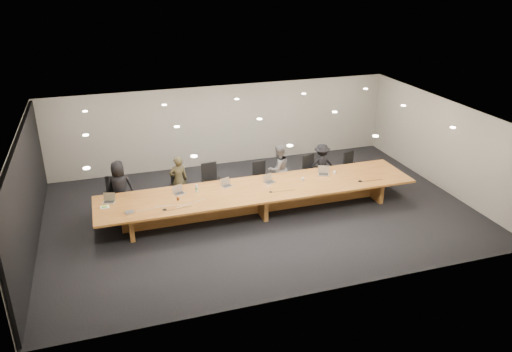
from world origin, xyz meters
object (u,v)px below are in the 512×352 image
at_px(laptop_b, 179,190).
at_px(paper_cup_far, 334,172).
at_px(person_a, 120,187).
at_px(chair_mid_left, 212,182).
at_px(laptop_d, 270,179).
at_px(water_bottle, 196,188).
at_px(conference_table, 259,196).
at_px(amber_mug, 178,199).
at_px(laptop_a, 108,198).
at_px(person_b, 179,180).
at_px(mic_left, 165,209).
at_px(paper_cup_near, 303,179).
at_px(laptop_c, 227,183).
at_px(mic_right, 360,181).
at_px(chair_mid_right, 262,178).
at_px(av_box, 129,212).
at_px(chair_left, 180,187).
at_px(mic_center, 271,192).
at_px(chair_far_right, 352,167).
at_px(chair_right, 312,171).
at_px(laptop_e, 324,171).
at_px(person_d, 321,164).
at_px(person_c, 278,169).
at_px(chair_far_left, 113,196).

height_order(laptop_b, paper_cup_far, laptop_b).
bearing_deg(person_a, chair_mid_left, -173.61).
bearing_deg(person_a, laptop_d, 172.06).
bearing_deg(water_bottle, conference_table, -9.61).
bearing_deg(amber_mug, laptop_a, 166.90).
bearing_deg(person_b, mic_left, 68.17).
xyz_separation_m(paper_cup_near, paper_cup_far, (1.10, 0.19, -0.00)).
distance_m(conference_table, person_a, 3.93).
distance_m(laptop_c, mic_right, 3.86).
bearing_deg(chair_mid_right, amber_mug, -161.17).
bearing_deg(mic_right, av_box, 179.79).
bearing_deg(laptop_b, mic_left, -143.03).
relative_size(chair_mid_left, person_b, 0.75).
bearing_deg(paper_cup_far, laptop_c, 178.22).
bearing_deg(chair_left, mic_center, -39.03).
relative_size(laptop_b, laptop_c, 1.02).
xyz_separation_m(chair_mid_left, chair_far_right, (4.63, -0.11, -0.06)).
distance_m(chair_right, amber_mug, 4.63).
distance_m(chair_right, laptop_e, 0.92).
xyz_separation_m(paper_cup_near, mic_right, (1.57, -0.55, -0.03)).
height_order(chair_left, paper_cup_far, chair_left).
bearing_deg(laptop_c, chair_left, 122.77).
bearing_deg(laptop_a, chair_mid_left, 34.57).
xyz_separation_m(person_d, laptop_e, (-0.38, -0.95, 0.20)).
height_order(laptop_c, mic_left, laptop_c).
bearing_deg(chair_right, water_bottle, 173.75).
xyz_separation_m(person_c, person_d, (1.50, 0.10, -0.08)).
xyz_separation_m(chair_mid_right, av_box, (-4.08, -1.63, 0.26)).
distance_m(water_bottle, paper_cup_near, 3.10).
bearing_deg(av_box, chair_far_right, 0.92).
bearing_deg(chair_far_left, chair_left, 23.16).
bearing_deg(laptop_e, person_b, -171.20).
bearing_deg(chair_mid_right, laptop_d, -99.64).
height_order(laptop_e, water_bottle, laptop_e).
bearing_deg(mic_right, laptop_a, 173.56).
distance_m(laptop_b, water_bottle, 0.47).
relative_size(conference_table, amber_mug, 101.64).
distance_m(chair_mid_right, av_box, 4.40).
relative_size(chair_far_left, amber_mug, 12.24).
bearing_deg(laptop_d, chair_far_right, -6.52).
relative_size(chair_far_right, mic_left, 8.20).
distance_m(conference_table, laptop_b, 2.25).
relative_size(chair_left, laptop_a, 3.21).
height_order(chair_left, laptop_c, chair_left).
bearing_deg(laptop_c, av_box, 177.44).
xyz_separation_m(chair_mid_right, mic_center, (-0.25, -1.55, 0.26)).
xyz_separation_m(chair_far_left, av_box, (0.35, -1.60, 0.23)).
distance_m(laptop_c, av_box, 2.89).
bearing_deg(laptop_d, laptop_e, -20.72).
relative_size(laptop_c, paper_cup_far, 3.25).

